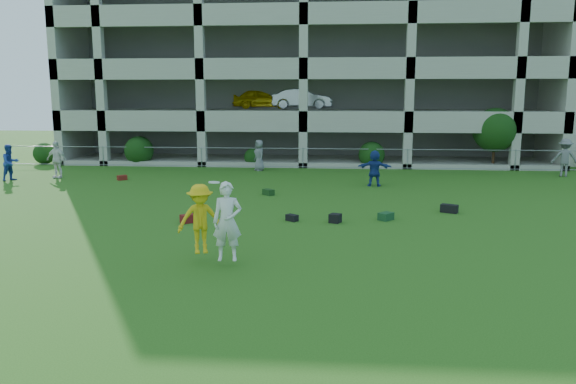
# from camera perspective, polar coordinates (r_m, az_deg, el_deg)

# --- Properties ---
(ground) EXTENTS (100.00, 100.00, 0.00)m
(ground) POSITION_cam_1_polar(r_m,az_deg,el_deg) (14.21, -3.12, -7.64)
(ground) COLOR #235114
(ground) RESTS_ON ground
(bystander_a) EXTENTS (1.00, 1.09, 1.81)m
(bystander_a) POSITION_cam_1_polar(r_m,az_deg,el_deg) (31.20, -26.38, 2.70)
(bystander_a) COLOR #203B96
(bystander_a) RESTS_ON ground
(bystander_b) EXTENTS (1.17, 0.62, 1.90)m
(bystander_b) POSITION_cam_1_polar(r_m,az_deg,el_deg) (31.16, -22.45, 3.06)
(bystander_b) COLOR silver
(bystander_b) RESTS_ON ground
(bystander_c) EXTENTS (0.92, 1.01, 1.73)m
(bystander_c) POSITION_cam_1_polar(r_m,az_deg,el_deg) (31.65, -2.95, 3.74)
(bystander_c) COLOR slate
(bystander_c) RESTS_ON ground
(bystander_d) EXTENTS (1.60, 0.61, 1.70)m
(bystander_d) POSITION_cam_1_polar(r_m,az_deg,el_deg) (26.59, 8.78, 2.41)
(bystander_d) COLOR navy
(bystander_d) RESTS_ON ground
(bystander_f) EXTENTS (1.42, 1.03, 1.98)m
(bystander_f) POSITION_cam_1_polar(r_m,az_deg,el_deg) (32.76, 26.29, 3.15)
(bystander_f) COLOR slate
(bystander_f) RESTS_ON ground
(bag_red_a) EXTENTS (0.62, 0.57, 0.28)m
(bag_red_a) POSITION_cam_1_polar(r_m,az_deg,el_deg) (19.21, -10.04, -2.67)
(bag_red_a) COLOR #570F12
(bag_red_a) RESTS_ON ground
(bag_black_b) EXTENTS (0.47, 0.44, 0.22)m
(bag_black_b) POSITION_cam_1_polar(r_m,az_deg,el_deg) (19.18, 0.41, -2.63)
(bag_black_b) COLOR black
(bag_black_b) RESTS_ON ground
(bag_green_c) EXTENTS (0.59, 0.61, 0.26)m
(bag_green_c) POSITION_cam_1_polar(r_m,az_deg,el_deg) (19.60, 9.91, -2.45)
(bag_green_c) COLOR #163C1C
(bag_green_c) RESTS_ON ground
(crate_d) EXTENTS (0.46, 0.46, 0.30)m
(crate_d) POSITION_cam_1_polar(r_m,az_deg,el_deg) (18.99, 4.82, -2.67)
(crate_d) COLOR black
(crate_d) RESTS_ON ground
(bag_black_e) EXTENTS (0.67, 0.54, 0.30)m
(bag_black_e) POSITION_cam_1_polar(r_m,az_deg,el_deg) (21.33, 16.06, -1.63)
(bag_black_e) COLOR black
(bag_black_e) RESTS_ON ground
(bag_red_f) EXTENTS (0.52, 0.51, 0.24)m
(bag_red_f) POSITION_cam_1_polar(r_m,az_deg,el_deg) (29.43, -16.51, 1.40)
(bag_red_f) COLOR #511C0E
(bag_red_f) RESTS_ON ground
(bag_green_g) EXTENTS (0.56, 0.57, 0.25)m
(bag_green_g) POSITION_cam_1_polar(r_m,az_deg,el_deg) (24.06, -2.00, -0.02)
(bag_green_g) COLOR black
(bag_green_g) RESTS_ON ground
(frisbee_contest) EXTENTS (1.80, 1.11, 2.00)m
(frisbee_contest) POSITION_cam_1_polar(r_m,az_deg,el_deg) (14.34, -8.01, -2.80)
(frisbee_contest) COLOR gold
(frisbee_contest) RESTS_ON ground
(parking_garage) EXTENTS (30.00, 14.00, 12.00)m
(parking_garage) POSITION_cam_1_polar(r_m,az_deg,el_deg) (41.19, 2.29, 12.36)
(parking_garage) COLOR #9E998C
(parking_garage) RESTS_ON ground
(fence) EXTENTS (36.06, 0.06, 1.20)m
(fence) POSITION_cam_1_polar(r_m,az_deg,el_deg) (32.67, 1.52, 3.50)
(fence) COLOR gray
(fence) RESTS_ON ground
(shrub_row) EXTENTS (34.38, 2.52, 3.50)m
(shrub_row) POSITION_cam_1_polar(r_m,az_deg,el_deg) (33.33, 9.53, 5.04)
(shrub_row) COLOR #163D11
(shrub_row) RESTS_ON ground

